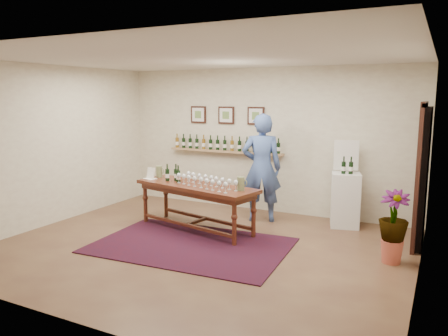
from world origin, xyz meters
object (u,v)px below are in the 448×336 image
at_px(potted_plant, 393,227).
at_px(person, 261,168).
at_px(display_pedestal, 345,200).
at_px(tasting_table, 196,191).

height_order(potted_plant, person, person).
xyz_separation_m(display_pedestal, person, (-1.44, -0.34, 0.51)).
xyz_separation_m(tasting_table, person, (0.77, 1.01, 0.31)).
relative_size(tasting_table, potted_plant, 2.66).
relative_size(tasting_table, display_pedestal, 2.45).
xyz_separation_m(potted_plant, person, (-2.38, 1.11, 0.47)).
bearing_deg(person, potted_plant, 133.89).
height_order(tasting_table, display_pedestal, display_pedestal).
distance_m(tasting_table, potted_plant, 3.15).
bearing_deg(display_pedestal, potted_plant, -57.13).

